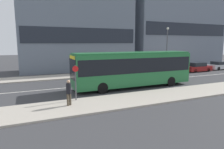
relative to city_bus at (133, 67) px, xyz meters
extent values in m
plane|color=#3A3A3D|center=(-3.25, 2.23, -1.96)|extent=(120.00, 120.00, 0.00)
cube|color=#B2A899|center=(-3.25, -4.02, -1.90)|extent=(44.00, 3.50, 0.13)
cube|color=#B2A899|center=(-3.25, 8.48, -1.90)|extent=(44.00, 3.50, 0.13)
cube|color=silver|center=(-3.25, 2.23, -1.96)|extent=(41.80, 0.16, 0.01)
cube|color=slate|center=(-1.74, 14.72, 7.75)|extent=(17.35, 5.98, 19.42)
cube|color=#1E232D|center=(-1.74, 11.70, 3.38)|extent=(16.65, 0.08, 2.20)
cube|color=slate|center=(18.19, 14.94, 10.26)|extent=(19.15, 6.41, 24.44)
cube|color=#1E232D|center=(18.19, 11.70, 4.76)|extent=(18.38, 0.08, 2.20)
cube|color=#236B38|center=(0.01, 0.00, -0.17)|extent=(11.84, 2.54, 2.97)
cube|color=black|center=(0.01, 0.00, 0.28)|extent=(11.60, 2.57, 1.36)
cube|color=#236B38|center=(0.01, 0.00, 1.38)|extent=(11.66, 2.34, 0.14)
cube|color=black|center=(-5.93, 0.00, 0.10)|extent=(0.05, 2.24, 1.78)
cube|color=yellow|center=(-5.93, 0.00, 1.10)|extent=(0.04, 1.78, 0.32)
cylinder|color=black|center=(-3.66, -1.16, -1.48)|extent=(0.96, 0.28, 0.96)
cylinder|color=black|center=(-3.66, 1.16, -1.48)|extent=(0.96, 0.28, 0.96)
cylinder|color=black|center=(3.68, -1.16, -1.48)|extent=(0.96, 0.28, 0.96)
cylinder|color=black|center=(3.68, 1.16, -1.48)|extent=(0.96, 0.28, 0.96)
cube|color=black|center=(9.01, 5.68, -1.48)|extent=(4.04, 1.74, 0.68)
cube|color=#21262B|center=(8.89, 5.68, -0.91)|extent=(2.22, 1.54, 0.46)
cylinder|color=black|center=(10.26, 4.90, -1.66)|extent=(0.60, 0.18, 0.60)
cylinder|color=black|center=(10.26, 6.46, -1.66)|extent=(0.60, 0.18, 0.60)
cylinder|color=black|center=(7.75, 4.90, -1.66)|extent=(0.60, 0.18, 0.60)
cylinder|color=black|center=(7.75, 6.46, -1.66)|extent=(0.60, 0.18, 0.60)
cube|color=maroon|center=(14.27, 5.46, -1.48)|extent=(4.18, 1.90, 0.68)
cube|color=#21262B|center=(14.14, 5.46, -0.86)|extent=(2.30, 1.67, 0.56)
cylinder|color=black|center=(15.56, 4.60, -1.66)|extent=(0.60, 0.18, 0.60)
cylinder|color=black|center=(15.56, 6.32, -1.66)|extent=(0.60, 0.18, 0.60)
cylinder|color=black|center=(12.97, 4.60, -1.66)|extent=(0.60, 0.18, 0.60)
cylinder|color=black|center=(12.97, 6.32, -1.66)|extent=(0.60, 0.18, 0.60)
cube|color=silver|center=(19.57, 5.80, -1.48)|extent=(4.33, 1.80, 0.68)
cube|color=#21262B|center=(19.44, 5.80, -0.89)|extent=(2.38, 1.58, 0.50)
cylinder|color=black|center=(20.91, 6.61, -1.66)|extent=(0.60, 0.18, 0.60)
cylinder|color=black|center=(18.23, 4.99, -1.66)|extent=(0.60, 0.18, 0.60)
cylinder|color=black|center=(18.23, 6.61, -1.66)|extent=(0.60, 0.18, 0.60)
cylinder|color=#4C4233|center=(-7.15, -3.80, -1.43)|extent=(0.15, 0.15, 0.81)
cylinder|color=#4C4233|center=(-6.97, -3.71, -1.43)|extent=(0.15, 0.15, 0.81)
cylinder|color=black|center=(-7.06, -3.76, -0.67)|extent=(0.34, 0.34, 0.71)
sphere|color=tan|center=(-7.06, -3.76, -0.20)|extent=(0.23, 0.23, 0.23)
cylinder|color=#4C4C51|center=(-6.33, -2.68, -0.53)|extent=(0.09, 0.09, 2.60)
cylinder|color=red|center=(-6.33, -2.74, 0.50)|extent=(0.44, 0.03, 0.44)
cylinder|color=#4C4C51|center=(10.06, 7.54, 1.25)|extent=(0.14, 0.14, 6.16)
sphere|color=silver|center=(10.06, 7.54, 4.44)|extent=(0.36, 0.36, 0.36)
camera|label=1|loc=(-9.62, -16.81, 2.36)|focal=32.00mm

